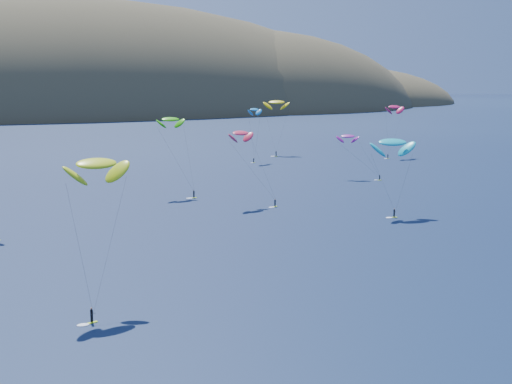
{
  "coord_description": "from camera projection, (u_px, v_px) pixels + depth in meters",
  "views": [
    {
      "loc": [
        -60.58,
        -51.32,
        33.46
      ],
      "look_at": [
        -5.41,
        80.0,
        9.0
      ],
      "focal_mm": 50.0,
      "sensor_mm": 36.0,
      "label": 1
    }
  ],
  "objects": [
    {
      "name": "kitesurfer_9",
      "position": [
        241.0,
        133.0,
        178.21
      ],
      "size": [
        10.95,
        11.43,
        20.0
      ],
      "rotation": [
        0.0,
        0.0,
        0.38
      ],
      "color": "#C5FF1C",
      "rests_on": "ground"
    },
    {
      "name": "kitesurfer_11",
      "position": [
        276.0,
        102.0,
        286.23
      ],
      "size": [
        10.99,
        15.12,
        23.48
      ],
      "rotation": [
        0.0,
        0.0,
        -0.53
      ],
      "color": "#C5FF1C",
      "rests_on": "ground"
    },
    {
      "name": "kitesurfer_3",
      "position": [
        170.0,
        120.0,
        192.11
      ],
      "size": [
        8.28,
        11.81,
        22.48
      ],
      "rotation": [
        0.0,
        0.0,
        0.13
      ],
      "color": "#C5FF1C",
      "rests_on": "ground"
    },
    {
      "name": "island",
      "position": [
        84.0,
        123.0,
        603.27
      ],
      "size": [
        730.0,
        300.0,
        210.0
      ],
      "color": "#3D3526",
      "rests_on": "ground"
    },
    {
      "name": "kitesurfer_5",
      "position": [
        393.0,
        142.0,
        166.16
      ],
      "size": [
        11.38,
        8.45,
        19.84
      ],
      "rotation": [
        0.0,
        0.0,
        -0.1
      ],
      "color": "#C5FF1C",
      "rests_on": "ground"
    },
    {
      "name": "kitesurfer_4",
      "position": [
        255.0,
        110.0,
        261.73
      ],
      "size": [
        7.83,
        8.14,
        21.07
      ],
      "rotation": [
        0.0,
        0.0,
        0.51
      ],
      "color": "#C5FF1C",
      "rests_on": "ground"
    },
    {
      "name": "kitesurfer_2",
      "position": [
        96.0,
        164.0,
        101.42
      ],
      "size": [
        10.66,
        13.32,
        23.02
      ],
      "rotation": [
        0.0,
        0.0,
        0.32
      ],
      "color": "#C5FF1C",
      "rests_on": "ground"
    },
    {
      "name": "kitesurfer_6",
      "position": [
        348.0,
        136.0,
        222.44
      ],
      "size": [
        10.62,
        12.74,
        14.91
      ],
      "rotation": [
        0.0,
        0.0,
        -0.54
      ],
      "color": "#C5FF1C",
      "rests_on": "ground"
    },
    {
      "name": "kitesurfer_8",
      "position": [
        395.0,
        107.0,
        276.72
      ],
      "size": [
        11.69,
        9.0,
        21.8
      ],
      "rotation": [
        0.0,
        0.0,
        0.2
      ],
      "color": "#C5FF1C",
      "rests_on": "ground"
    }
  ]
}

